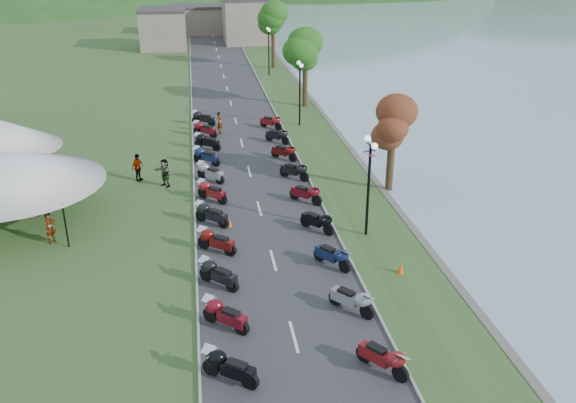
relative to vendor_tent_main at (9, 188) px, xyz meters
name	(u,v)px	position (x,y,z in m)	size (l,w,h in m)	color
road	(236,121)	(12.93, 17.85, -1.99)	(7.00, 120.00, 0.02)	#39393C
far_building	(199,23)	(10.93, 62.85, 0.50)	(18.00, 16.00, 5.00)	gray
moto_row_left	(218,258)	(10.37, -6.49, -1.45)	(2.60, 49.40, 1.10)	#331411
moto_row_right	(317,221)	(15.53, -3.36, -1.45)	(2.60, 39.68, 1.10)	#331411
vendor_tent_main	(9,188)	(0.00, 0.00, 0.00)	(6.53, 6.53, 4.00)	silver
vendor_tent_side	(3,151)	(-1.89, 6.21, 0.00)	(4.59, 4.59, 4.00)	silver
tree_lakeside	(392,140)	(20.90, 1.55, 1.11)	(2.24, 2.24, 6.22)	#2C701C
pedestrian_a	(53,242)	(2.39, -2.65, -2.00)	(0.58, 0.43, 1.59)	slate
pedestrian_b	(40,215)	(1.04, 0.88, -2.00)	(0.84, 0.46, 1.74)	slate
pedestrian_c	(39,199)	(0.52, 3.14, -2.00)	(1.02, 0.42, 1.57)	slate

